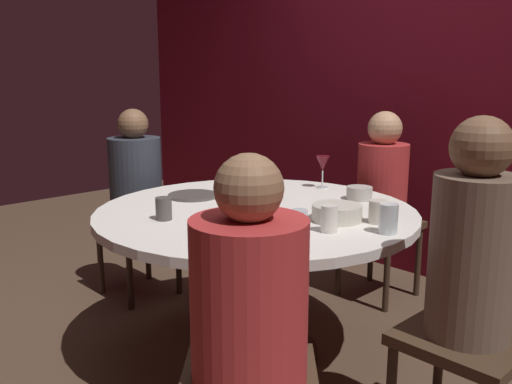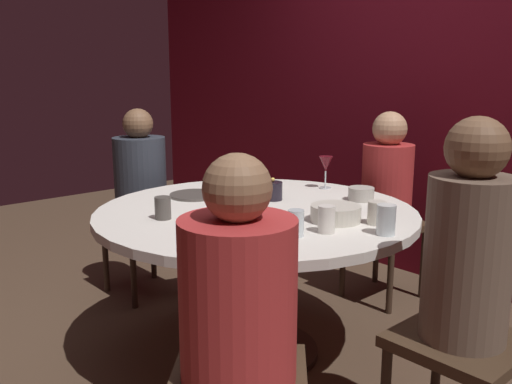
# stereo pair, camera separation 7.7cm
# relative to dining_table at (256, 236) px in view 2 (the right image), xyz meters

# --- Properties ---
(ground_plane) EXTENTS (8.00, 8.00, 0.00)m
(ground_plane) POSITION_rel_dining_table_xyz_m (0.00, 0.00, -0.59)
(ground_plane) COLOR #4C3828
(back_wall) EXTENTS (6.00, 0.10, 2.60)m
(back_wall) POSITION_rel_dining_table_xyz_m (0.00, 1.58, 0.71)
(back_wall) COLOR maroon
(back_wall) RESTS_ON ground
(dining_table) EXTENTS (1.47, 1.47, 0.72)m
(dining_table) POSITION_rel_dining_table_xyz_m (0.00, 0.00, 0.00)
(dining_table) COLOR silver
(dining_table) RESTS_ON ground
(seated_diner_left) EXTENTS (0.40, 0.40, 1.13)m
(seated_diner_left) POSITION_rel_dining_table_xyz_m (-1.03, 0.00, 0.11)
(seated_diner_left) COLOR #3F2D1E
(seated_diner_left) RESTS_ON ground
(seated_diner_back) EXTENTS (0.40, 0.40, 1.12)m
(seated_diner_back) POSITION_rel_dining_table_xyz_m (0.00, 1.03, 0.11)
(seated_diner_back) COLOR #3F2D1E
(seated_diner_back) RESTS_ON ground
(seated_diner_right) EXTENTS (0.40, 0.40, 1.21)m
(seated_diner_right) POSITION_rel_dining_table_xyz_m (1.03, 0.00, 0.15)
(seated_diner_right) COLOR #3F2D1E
(seated_diner_right) RESTS_ON ground
(seated_diner_front_right) EXTENTS (0.57, 0.57, 1.13)m
(seated_diner_front_right) POSITION_rel_dining_table_xyz_m (0.71, -0.71, 0.11)
(seated_diner_front_right) COLOR #3F2D1E
(seated_diner_front_right) RESTS_ON ground
(candle_holder) EXTENTS (0.10, 0.10, 0.11)m
(candle_holder) POSITION_rel_dining_table_xyz_m (-0.08, 0.19, 0.18)
(candle_holder) COLOR black
(candle_holder) RESTS_ON dining_table
(wine_glass) EXTENTS (0.08, 0.08, 0.18)m
(wine_glass) POSITION_rel_dining_table_xyz_m (-0.09, 0.59, 0.26)
(wine_glass) COLOR silver
(wine_glass) RESTS_ON dining_table
(dinner_plate) EXTENTS (0.25, 0.25, 0.01)m
(dinner_plate) POSITION_rel_dining_table_xyz_m (-0.40, -0.05, 0.14)
(dinner_plate) COLOR #4C4742
(dinner_plate) RESTS_ON dining_table
(cell_phone) EXTENTS (0.10, 0.15, 0.01)m
(cell_phone) POSITION_rel_dining_table_xyz_m (-0.05, -0.06, 0.13)
(cell_phone) COLOR black
(cell_phone) RESTS_ON dining_table
(bowl_serving_large) EXTENTS (0.21, 0.21, 0.07)m
(bowl_serving_large) POSITION_rel_dining_table_xyz_m (0.38, 0.11, 0.17)
(bowl_serving_large) COLOR beige
(bowl_serving_large) RESTS_ON dining_table
(bowl_salad_center) EXTENTS (0.13, 0.13, 0.06)m
(bowl_salad_center) POSITION_rel_dining_table_xyz_m (0.21, 0.50, 0.16)
(bowl_salad_center) COLOR #B2ADA3
(bowl_salad_center) RESTS_ON dining_table
(bowl_small_white) EXTENTS (0.15, 0.15, 0.06)m
(bowl_small_white) POSITION_rel_dining_table_xyz_m (-0.45, 0.34, 0.16)
(bowl_small_white) COLOR #B2ADA3
(bowl_small_white) RESTS_ON dining_table
(cup_near_candle) EXTENTS (0.07, 0.07, 0.12)m
(cup_near_candle) POSITION_rel_dining_table_xyz_m (0.64, 0.10, 0.19)
(cup_near_candle) COLOR silver
(cup_near_candle) RESTS_ON dining_table
(cup_by_left_diner) EXTENTS (0.07, 0.07, 0.10)m
(cup_by_left_diner) POSITION_rel_dining_table_xyz_m (-0.14, -0.41, 0.18)
(cup_by_left_diner) COLOR #4C4742
(cup_by_left_diner) RESTS_ON dining_table
(cup_by_right_diner) EXTENTS (0.08, 0.08, 0.10)m
(cup_by_right_diner) POSITION_rel_dining_table_xyz_m (0.53, 0.20, 0.18)
(cup_by_right_diner) COLOR beige
(cup_by_right_diner) RESTS_ON dining_table
(cup_center_front) EXTENTS (0.07, 0.07, 0.11)m
(cup_center_front) POSITION_rel_dining_table_xyz_m (0.47, -0.05, 0.18)
(cup_center_front) COLOR silver
(cup_center_front) RESTS_ON dining_table
(cup_far_edge) EXTENTS (0.07, 0.07, 0.11)m
(cup_far_edge) POSITION_rel_dining_table_xyz_m (0.50, -0.40, 0.19)
(cup_far_edge) COLOR silver
(cup_far_edge) RESTS_ON dining_table
(cup_beside_wine) EXTENTS (0.06, 0.06, 0.10)m
(cup_beside_wine) POSITION_rel_dining_table_xyz_m (0.42, -0.18, 0.18)
(cup_beside_wine) COLOR silver
(cup_beside_wine) RESTS_ON dining_table
(fork_near_plate) EXTENTS (0.06, 0.18, 0.01)m
(fork_near_plate) POSITION_rel_dining_table_xyz_m (-0.25, 0.16, 0.13)
(fork_near_plate) COLOR #B7B7BC
(fork_near_plate) RESTS_ON dining_table
(knife_near_plate) EXTENTS (0.02, 0.18, 0.01)m
(knife_near_plate) POSITION_rel_dining_table_xyz_m (0.26, -0.24, 0.13)
(knife_near_plate) COLOR #B7B7BC
(knife_near_plate) RESTS_ON dining_table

